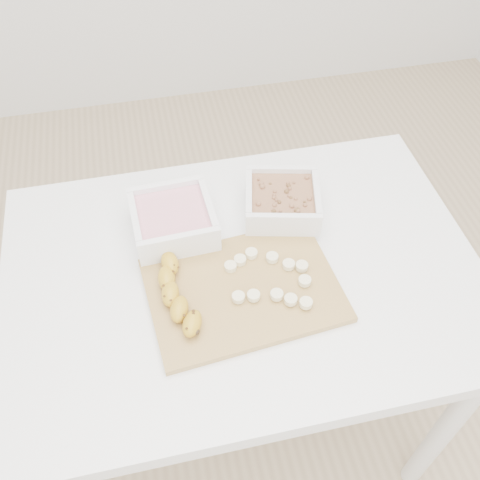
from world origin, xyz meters
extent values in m
plane|color=#C6AD89|center=(0.00, 0.00, 0.00)|extent=(3.50, 3.50, 0.00)
cube|color=white|center=(0.00, 0.00, 0.73)|extent=(1.00, 0.70, 0.04)
cylinder|color=white|center=(0.44, -0.29, 0.35)|extent=(0.05, 0.05, 0.71)
cylinder|color=white|center=(-0.44, 0.29, 0.35)|extent=(0.05, 0.05, 0.71)
cylinder|color=white|center=(0.44, 0.29, 0.35)|extent=(0.05, 0.05, 0.71)
cube|color=white|center=(-0.13, 0.13, 0.79)|extent=(0.18, 0.18, 0.08)
cube|color=pink|center=(-0.13, 0.13, 0.79)|extent=(0.15, 0.15, 0.05)
cube|color=white|center=(0.12, 0.14, 0.79)|extent=(0.19, 0.19, 0.08)
cube|color=#895D3F|center=(0.12, 0.14, 0.79)|extent=(0.16, 0.16, 0.04)
cube|color=#AF8545|center=(-0.01, -0.06, 0.76)|extent=(0.40, 0.30, 0.01)
cylinder|color=#F2E7B4|center=(-0.03, 0.00, 0.77)|extent=(0.03, 0.03, 0.01)
cylinder|color=#F2E7B4|center=(0.00, 0.01, 0.77)|extent=(0.03, 0.03, 0.01)
cylinder|color=#F2E7B4|center=(0.02, 0.02, 0.77)|extent=(0.03, 0.03, 0.01)
cylinder|color=#F2E7B4|center=(0.06, 0.00, 0.77)|extent=(0.03, 0.03, 0.01)
cylinder|color=#F2E7B4|center=(0.09, -0.03, 0.77)|extent=(0.03, 0.03, 0.01)
cylinder|color=#F2E7B4|center=(0.12, -0.04, 0.77)|extent=(0.03, 0.03, 0.01)
cylinder|color=#F2E7B4|center=(0.11, -0.07, 0.77)|extent=(0.03, 0.03, 0.01)
cylinder|color=#F2E7B4|center=(-0.03, -0.08, 0.77)|extent=(0.03, 0.03, 0.01)
cylinder|color=#F2E7B4|center=(0.00, -0.09, 0.77)|extent=(0.03, 0.03, 0.01)
cylinder|color=#F2E7B4|center=(0.05, -0.09, 0.77)|extent=(0.03, 0.03, 0.01)
cylinder|color=#F2E7B4|center=(0.07, -0.11, 0.77)|extent=(0.03, 0.03, 0.01)
cylinder|color=#F2E7B4|center=(0.10, -0.13, 0.78)|extent=(0.03, 0.03, 0.01)
camera|label=1|loc=(-0.15, -0.66, 1.64)|focal=40.00mm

